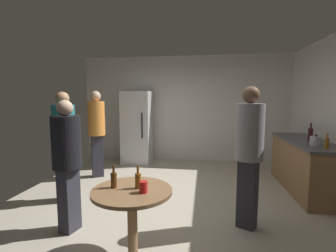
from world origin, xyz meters
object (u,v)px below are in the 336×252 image
(foreground_table, at_px, (132,200))
(beer_bottle_amber, at_px, (138,180))
(wine_bottle_on_counter, at_px, (310,134))
(beer_bottle_on_counter, at_px, (327,143))
(person_in_black_shirt, at_px, (67,156))
(kettle, at_px, (316,141))
(plastic_cup_red, at_px, (143,187))
(person_in_gray_shirt, at_px, (249,146))
(person_in_orange_shirt, at_px, (97,127))
(beer_bottle_brown, at_px, (114,179))
(person_in_teal_shirt, at_px, (64,138))
(refrigerator, at_px, (137,127))

(foreground_table, bearing_deg, beer_bottle_amber, 37.85)
(wine_bottle_on_counter, relative_size, beer_bottle_on_counter, 1.35)
(wine_bottle_on_counter, distance_m, person_in_black_shirt, 3.87)
(kettle, distance_m, beer_bottle_on_counter, 0.24)
(plastic_cup_red, relative_size, person_in_black_shirt, 0.07)
(person_in_gray_shirt, bearing_deg, person_in_orange_shirt, -91.10)
(beer_bottle_on_counter, xyz_separation_m, beer_bottle_brown, (-2.66, -1.53, -0.17))
(beer_bottle_amber, bearing_deg, person_in_orange_shirt, 122.51)
(person_in_teal_shirt, bearing_deg, beer_bottle_brown, -1.20)
(refrigerator, relative_size, beer_bottle_on_counter, 7.83)
(refrigerator, xyz_separation_m, person_in_orange_shirt, (-0.53, -1.20, 0.14))
(kettle, xyz_separation_m, person_in_black_shirt, (-3.35, -1.37, -0.03))
(beer_bottle_on_counter, xyz_separation_m, plastic_cup_red, (-2.33, -1.61, -0.19))
(refrigerator, height_order, plastic_cup_red, refrigerator)
(wine_bottle_on_counter, bearing_deg, kettle, -101.22)
(beer_bottle_brown, distance_m, person_in_teal_shirt, 1.78)
(wine_bottle_on_counter, relative_size, person_in_black_shirt, 0.19)
(refrigerator, distance_m, beer_bottle_amber, 3.76)
(beer_bottle_on_counter, distance_m, person_in_teal_shirt, 3.95)
(kettle, height_order, foreground_table, kettle)
(beer_bottle_brown, bearing_deg, plastic_cup_red, -14.47)
(beer_bottle_on_counter, relative_size, plastic_cup_red, 2.09)
(wine_bottle_on_counter, bearing_deg, beer_bottle_amber, -138.52)
(foreground_table, bearing_deg, refrigerator, 104.75)
(wine_bottle_on_counter, xyz_separation_m, person_in_orange_shirt, (-3.99, 0.25, 0.03))
(foreground_table, height_order, person_in_teal_shirt, person_in_teal_shirt)
(foreground_table, distance_m, beer_bottle_amber, 0.20)
(foreground_table, relative_size, person_in_teal_shirt, 0.46)
(person_in_gray_shirt, bearing_deg, person_in_teal_shirt, -69.10)
(plastic_cup_red, relative_size, person_in_orange_shirt, 0.06)
(beer_bottle_brown, height_order, plastic_cup_red, beer_bottle_brown)
(person_in_black_shirt, relative_size, person_in_gray_shirt, 0.91)
(kettle, bearing_deg, person_in_teal_shirt, -172.16)
(kettle, height_order, person_in_teal_shirt, person_in_teal_shirt)
(beer_bottle_on_counter, relative_size, beer_bottle_brown, 1.00)
(wine_bottle_on_counter, distance_m, person_in_orange_shirt, 4.00)
(refrigerator, relative_size, person_in_black_shirt, 1.12)
(refrigerator, xyz_separation_m, kettle, (3.38, -1.88, 0.07))
(kettle, relative_size, beer_bottle_amber, 1.06)
(wine_bottle_on_counter, relative_size, person_in_gray_shirt, 0.17)
(kettle, distance_m, foreground_table, 3.02)
(foreground_table, xyz_separation_m, person_in_gray_shirt, (1.25, 0.82, 0.41))
(person_in_teal_shirt, bearing_deg, wine_bottle_on_counter, 56.26)
(foreground_table, bearing_deg, person_in_teal_shirt, 139.63)
(beer_bottle_brown, bearing_deg, refrigerator, 101.95)
(refrigerator, xyz_separation_m, foreground_table, (0.96, -3.66, -0.27))
(refrigerator, distance_m, person_in_orange_shirt, 1.32)
(wine_bottle_on_counter, height_order, person_in_orange_shirt, person_in_orange_shirt)
(wine_bottle_on_counter, xyz_separation_m, beer_bottle_brown, (-2.70, -2.18, -0.20))
(beer_bottle_amber, bearing_deg, beer_bottle_on_counter, 32.00)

